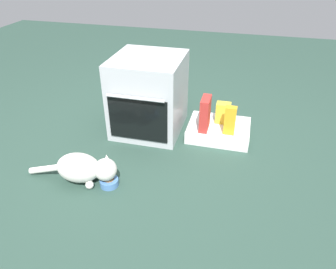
{
  "coord_description": "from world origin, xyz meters",
  "views": [
    {
      "loc": [
        0.7,
        -1.92,
        1.47
      ],
      "look_at": [
        0.21,
        -0.04,
        0.25
      ],
      "focal_mm": 33.54,
      "sensor_mm": 36.0,
      "label": 1
    }
  ],
  "objects_px": {
    "food_bowl": "(109,182)",
    "pantry_cabinet": "(219,130)",
    "juice_carton": "(230,120)",
    "cereal_box": "(205,114)",
    "snack_bag": "(223,113)",
    "oven": "(149,95)",
    "cat": "(84,168)"
  },
  "relations": [
    {
      "from": "food_bowl",
      "to": "pantry_cabinet",
      "type": "bearing_deg",
      "value": 51.95
    },
    {
      "from": "juice_carton",
      "to": "pantry_cabinet",
      "type": "bearing_deg",
      "value": 127.95
    },
    {
      "from": "juice_carton",
      "to": "cereal_box",
      "type": "distance_m",
      "value": 0.21
    },
    {
      "from": "food_bowl",
      "to": "juice_carton",
      "type": "distance_m",
      "value": 1.06
    },
    {
      "from": "food_bowl",
      "to": "snack_bag",
      "type": "distance_m",
      "value": 1.14
    },
    {
      "from": "food_bowl",
      "to": "cereal_box",
      "type": "relative_size",
      "value": 0.47
    },
    {
      "from": "oven",
      "to": "food_bowl",
      "type": "bearing_deg",
      "value": -92.96
    },
    {
      "from": "pantry_cabinet",
      "to": "oven",
      "type": "bearing_deg",
      "value": -177.69
    },
    {
      "from": "cat",
      "to": "cereal_box",
      "type": "height_order",
      "value": "cereal_box"
    },
    {
      "from": "cat",
      "to": "snack_bag",
      "type": "xyz_separation_m",
      "value": [
        0.85,
        0.91,
        0.07
      ]
    },
    {
      "from": "oven",
      "to": "cereal_box",
      "type": "relative_size",
      "value": 2.35
    },
    {
      "from": "pantry_cabinet",
      "to": "snack_bag",
      "type": "distance_m",
      "value": 0.15
    },
    {
      "from": "pantry_cabinet",
      "to": "cat",
      "type": "distance_m",
      "value": 1.2
    },
    {
      "from": "juice_carton",
      "to": "cereal_box",
      "type": "height_order",
      "value": "cereal_box"
    },
    {
      "from": "oven",
      "to": "cat",
      "type": "height_order",
      "value": "oven"
    },
    {
      "from": "food_bowl",
      "to": "juice_carton",
      "type": "relative_size",
      "value": 0.54
    },
    {
      "from": "oven",
      "to": "food_bowl",
      "type": "height_order",
      "value": "oven"
    },
    {
      "from": "pantry_cabinet",
      "to": "cat",
      "type": "height_order",
      "value": "cat"
    },
    {
      "from": "food_bowl",
      "to": "juice_carton",
      "type": "xyz_separation_m",
      "value": [
        0.75,
        0.73,
        0.19
      ]
    },
    {
      "from": "cat",
      "to": "cereal_box",
      "type": "bearing_deg",
      "value": 44.13
    },
    {
      "from": "oven",
      "to": "cat",
      "type": "xyz_separation_m",
      "value": [
        -0.22,
        -0.83,
        -0.21
      ]
    },
    {
      "from": "cereal_box",
      "to": "snack_bag",
      "type": "bearing_deg",
      "value": 47.08
    },
    {
      "from": "pantry_cabinet",
      "to": "snack_bag",
      "type": "height_order",
      "value": "snack_bag"
    },
    {
      "from": "oven",
      "to": "snack_bag",
      "type": "distance_m",
      "value": 0.66
    },
    {
      "from": "oven",
      "to": "juice_carton",
      "type": "height_order",
      "value": "oven"
    },
    {
      "from": "food_bowl",
      "to": "snack_bag",
      "type": "relative_size",
      "value": 0.72
    },
    {
      "from": "pantry_cabinet",
      "to": "snack_bag",
      "type": "xyz_separation_m",
      "value": [
        0.02,
        0.06,
        0.14
      ]
    },
    {
      "from": "oven",
      "to": "cat",
      "type": "distance_m",
      "value": 0.88
    },
    {
      "from": "pantry_cabinet",
      "to": "juice_carton",
      "type": "relative_size",
      "value": 2.17
    },
    {
      "from": "snack_bag",
      "to": "oven",
      "type": "bearing_deg",
      "value": -172.59
    },
    {
      "from": "snack_bag",
      "to": "cereal_box",
      "type": "distance_m",
      "value": 0.2
    },
    {
      "from": "food_bowl",
      "to": "cat",
      "type": "bearing_deg",
      "value": -177.34
    }
  ]
}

